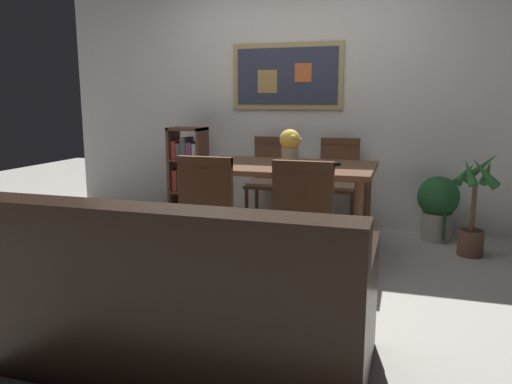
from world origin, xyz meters
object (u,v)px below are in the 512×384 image
object	(u,v)px
bookshelf	(188,177)
potted_ivy	(438,204)
dining_table	(283,176)
potted_palm	(474,210)
dining_chair_near_right	(305,217)
dining_chair_far_left	(270,174)
dining_chair_far_right	(338,177)
tv_remote	(332,165)
flower_vase	(290,145)
leather_couch	(179,303)
dining_chair_near_left	(211,209)

from	to	relation	value
bookshelf	potted_ivy	distance (m)	2.47
dining_table	potted_palm	distance (m)	1.59
dining_chair_near_right	dining_chair_far_left	world-z (taller)	same
dining_chair_far_right	tv_remote	distance (m)	0.86
dining_table	potted_palm	world-z (taller)	potted_palm
dining_chair_far_left	potted_palm	xyz separation A→B (m)	(1.86, -0.43, -0.15)
dining_table	tv_remote	bearing A→B (deg)	3.98
potted_ivy	flower_vase	world-z (taller)	flower_vase
dining_chair_far_left	potted_ivy	world-z (taller)	dining_chair_far_left
dining_chair_near_right	dining_table	bearing A→B (deg)	112.72
leather_couch	flower_vase	bearing A→B (deg)	86.53
potted_palm	dining_chair_far_right	bearing A→B (deg)	159.08
dining_table	tv_remote	distance (m)	0.41
tv_remote	leather_couch	bearing A→B (deg)	-103.08
dining_table	dining_chair_far_right	bearing A→B (deg)	68.62
dining_chair_far_right	flower_vase	size ratio (longest dim) A/B	3.12
potted_ivy	flower_vase	xyz separation A→B (m)	(-1.20, -0.84, 0.58)
dining_chair_near_right	potted_ivy	bearing A→B (deg)	61.65
dining_chair_far_left	flower_vase	size ratio (longest dim) A/B	3.12
dining_chair_far_right	bookshelf	distance (m)	1.55
dining_table	dining_chair_near_right	distance (m)	0.94
dining_chair_far_right	bookshelf	xyz separation A→B (m)	(-1.54, -0.11, -0.05)
flower_vase	tv_remote	xyz separation A→B (m)	(0.33, 0.07, -0.15)
dining_chair_near_right	dining_chair_far_right	world-z (taller)	same
dining_chair_far_left	leather_couch	xyz separation A→B (m)	(0.30, -2.71, -0.22)
dining_chair_near_left	leather_couch	world-z (taller)	dining_chair_near_left
dining_chair_far_left	dining_chair_far_right	world-z (taller)	same
dining_chair_near_left	leather_couch	distance (m)	1.10
potted_ivy	flower_vase	bearing A→B (deg)	-144.79
dining_table	dining_chair_far_right	size ratio (longest dim) A/B	1.61
dining_chair_near_left	potted_palm	distance (m)	2.20
bookshelf	potted_ivy	bearing A→B (deg)	1.29
potted_ivy	dining_table	bearing A→B (deg)	-147.55
dining_chair_far_left	dining_chair_near_left	size ratio (longest dim) A/B	1.00
dining_table	potted_ivy	xyz separation A→B (m)	(1.26, 0.80, -0.32)
dining_chair_near_right	bookshelf	xyz separation A→B (m)	(-1.57, 1.61, -0.05)
dining_chair_far_right	tv_remote	xyz separation A→B (m)	(0.06, -0.83, 0.23)
bookshelf	potted_ivy	world-z (taller)	bookshelf
dining_chair_near_right	flower_vase	world-z (taller)	flower_vase
bookshelf	dining_chair_far_left	bearing A→B (deg)	6.17
dining_chair_far_left	potted_palm	size ratio (longest dim) A/B	1.04
dining_table	dining_chair_near_right	size ratio (longest dim) A/B	1.61
leather_couch	bookshelf	xyz separation A→B (m)	(-1.16, 2.62, 0.17)
dining_chair_far_right	potted_ivy	world-z (taller)	dining_chair_far_right
dining_chair_near_left	tv_remote	size ratio (longest dim) A/B	5.99
dining_chair_near_left	leather_couch	size ratio (longest dim) A/B	0.51
dining_chair_near_right	dining_chair_far_right	distance (m)	1.72
dining_table	bookshelf	size ratio (longest dim) A/B	1.46
dining_chair_near_right	tv_remote	bearing A→B (deg)	87.94
potted_palm	dining_chair_near_right	bearing A→B (deg)	-132.26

